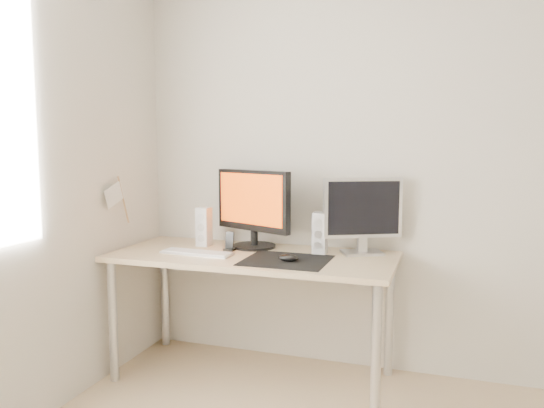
# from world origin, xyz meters

# --- Properties ---
(wall_back) EXTENTS (3.50, 0.00, 3.50)m
(wall_back) POSITION_xyz_m (0.00, 1.75, 1.25)
(wall_back) COLOR silver
(wall_back) RESTS_ON ground
(mousepad) EXTENTS (0.45, 0.40, 0.00)m
(mousepad) POSITION_xyz_m (-0.70, 1.28, 0.73)
(mousepad) COLOR black
(mousepad) RESTS_ON desk
(mouse) EXTENTS (0.11, 0.06, 0.04)m
(mouse) POSITION_xyz_m (-0.68, 1.25, 0.75)
(mouse) COLOR black
(mouse) RESTS_ON mousepad
(desk) EXTENTS (1.60, 0.70, 0.73)m
(desk) POSITION_xyz_m (-0.93, 1.38, 0.65)
(desk) COLOR #D1B587
(desk) RESTS_ON ground
(main_monitor) EXTENTS (0.52, 0.34, 0.47)m
(main_monitor) POSITION_xyz_m (-0.99, 1.56, 0.98)
(main_monitor) COLOR black
(main_monitor) RESTS_ON desk
(second_monitor) EXTENTS (0.42, 0.24, 0.43)m
(second_monitor) POSITION_xyz_m (-0.34, 1.58, 0.97)
(second_monitor) COLOR silver
(second_monitor) RESTS_ON desk
(speaker_left) EXTENTS (0.08, 0.09, 0.24)m
(speaker_left) POSITION_xyz_m (-1.30, 1.52, 0.85)
(speaker_left) COLOR white
(speaker_left) RESTS_ON desk
(speaker_right) EXTENTS (0.08, 0.09, 0.24)m
(speaker_right) POSITION_xyz_m (-0.57, 1.51, 0.85)
(speaker_right) COLOR silver
(speaker_right) RESTS_ON desk
(keyboard) EXTENTS (0.43, 0.14, 0.02)m
(keyboard) POSITION_xyz_m (-1.23, 1.28, 0.74)
(keyboard) COLOR #BDBDBF
(keyboard) RESTS_ON desk
(phone_dock) EXTENTS (0.06, 0.05, 0.11)m
(phone_dock) POSITION_xyz_m (-1.09, 1.43, 0.76)
(phone_dock) COLOR black
(phone_dock) RESTS_ON desk
(pennant) EXTENTS (0.01, 0.23, 0.29)m
(pennant) POSITION_xyz_m (-1.72, 1.24, 1.05)
(pennant) COLOR #A57F54
(pennant) RESTS_ON wall_left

